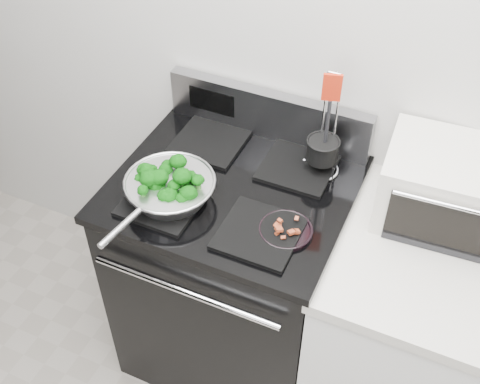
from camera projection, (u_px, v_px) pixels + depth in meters
The scene contains 8 objects.
back_wall at pixel (365, 50), 1.87m from camera, with size 4.00×0.02×2.70m, color silver.
gas_range at pixel (234, 272), 2.33m from camera, with size 0.79×0.69×1.13m.
counter at pixel (408, 339), 2.14m from camera, with size 0.62×0.68×0.92m.
skillet at pixel (170, 188), 1.93m from camera, with size 0.30×0.47×0.06m.
broccoli_pile at pixel (170, 183), 1.92m from camera, with size 0.23×0.23×0.08m, color black, non-canonical shape.
bacon_plate at pixel (286, 228), 1.85m from camera, with size 0.17×0.17×0.04m.
utensil_holder at pixel (322, 155), 2.02m from camera, with size 0.13×0.13×0.40m.
toaster_oven at pixel (452, 189), 1.86m from camera, with size 0.45×0.35×0.25m.
Camera 1 is at (0.33, 0.07, 2.32)m, focal length 45.00 mm.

